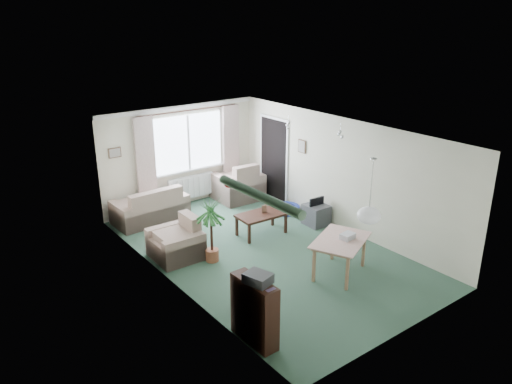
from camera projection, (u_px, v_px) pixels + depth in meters
ground at (265, 251)px, 9.73m from camera, size 6.50×6.50×0.00m
window at (188, 142)px, 11.76m from camera, size 1.80×0.03×1.30m
curtain_rod at (188, 110)px, 11.43m from camera, size 2.60×0.03×0.03m
curtain_left at (146, 161)px, 11.11m from camera, size 0.45×0.08×2.00m
curtain_right at (231, 145)px, 12.41m from camera, size 0.45×0.08×2.00m
radiator at (191, 187)px, 12.10m from camera, size 1.20×0.10×0.55m
doorway at (274, 160)px, 12.16m from camera, size 0.03×0.95×2.00m
pendant_lamp at (369, 215)px, 7.62m from camera, size 0.36×0.36×0.36m
tinsel_garland at (259, 196)px, 6.14m from camera, size 1.60×1.60×0.12m
bauble_cluster_a at (288, 123)px, 10.38m from camera, size 0.20×0.20×0.20m
bauble_cluster_b at (340, 132)px, 9.65m from camera, size 0.20×0.20×0.20m
wall_picture_back at (115, 153)px, 10.72m from camera, size 0.28×0.03×0.22m
wall_picture_right at (302, 146)px, 11.22m from camera, size 0.03×0.24×0.30m
sofa at (150, 204)px, 11.04m from camera, size 1.62×0.90×0.80m
armchair_corner at (237, 180)px, 12.32m from camera, size 1.11×1.05×0.95m
armchair_left at (175, 238)px, 9.37m from camera, size 0.86×0.91×0.80m
coffee_table at (261, 224)px, 10.42m from camera, size 1.05×0.61×0.46m
photo_frame at (264, 209)px, 10.39m from camera, size 0.12×0.03×0.16m
bookshelf at (254, 311)px, 6.95m from camera, size 0.28×0.80×0.97m
hifi_box at (258, 278)px, 6.71m from camera, size 0.37×0.41×0.14m
houseplant at (211, 230)px, 9.17m from camera, size 0.55×0.55×1.25m
dining_table at (340, 257)px, 8.81m from camera, size 1.24×1.07×0.65m
gift_box at (348, 237)px, 8.70m from camera, size 0.27×0.21×0.12m
tv_cube at (316, 215)px, 10.89m from camera, size 0.47×0.52×0.45m
pet_bed at (285, 209)px, 11.65m from camera, size 0.79×0.79×0.13m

